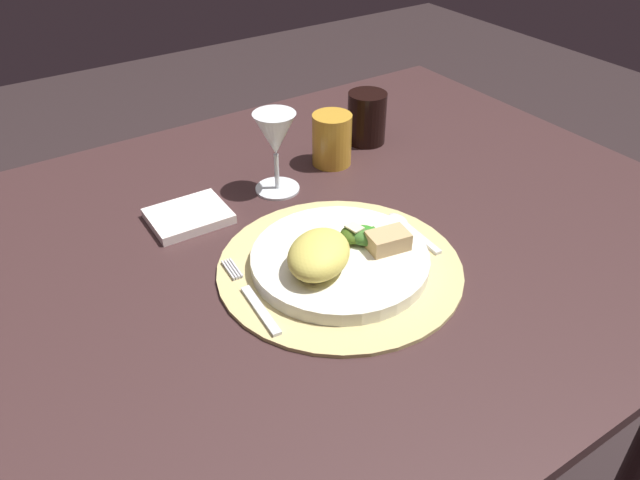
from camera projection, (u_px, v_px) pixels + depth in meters
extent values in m
cube|color=#3A2424|center=(318.00, 239.00, 0.94)|extent=(1.22, 0.94, 0.02)
cylinder|color=#3F2126|center=(403.00, 217.00, 1.65)|extent=(0.08, 0.08, 0.71)
cylinder|color=tan|center=(340.00, 267.00, 0.86)|extent=(0.34, 0.34, 0.01)
cylinder|color=white|center=(340.00, 260.00, 0.85)|extent=(0.25, 0.25, 0.02)
ellipsoid|color=#D7C656|center=(319.00, 254.00, 0.81)|extent=(0.13, 0.13, 0.05)
ellipsoid|color=#2A7C1E|center=(361.00, 234.00, 0.87)|extent=(0.07, 0.06, 0.02)
ellipsoid|color=#3C5917|center=(352.00, 234.00, 0.87)|extent=(0.05, 0.05, 0.02)
ellipsoid|color=#376826|center=(361.00, 236.00, 0.86)|extent=(0.06, 0.07, 0.02)
cube|color=beige|center=(364.00, 226.00, 0.87)|extent=(0.03, 0.02, 0.00)
cube|color=beige|center=(354.00, 227.00, 0.86)|extent=(0.02, 0.03, 0.00)
cube|color=tan|center=(388.00, 241.00, 0.85)|extent=(0.06, 0.05, 0.02)
cube|color=silver|center=(261.00, 310.00, 0.78)|extent=(0.02, 0.10, 0.00)
cube|color=silver|center=(228.00, 271.00, 0.84)|extent=(0.01, 0.05, 0.00)
cube|color=silver|center=(231.00, 270.00, 0.84)|extent=(0.01, 0.05, 0.00)
cube|color=silver|center=(233.00, 269.00, 0.85)|extent=(0.01, 0.05, 0.00)
cube|color=silver|center=(236.00, 268.00, 0.85)|extent=(0.01, 0.05, 0.00)
cube|color=silver|center=(421.00, 238.00, 0.91)|extent=(0.02, 0.09, 0.00)
ellipsoid|color=silver|center=(398.00, 219.00, 0.95)|extent=(0.02, 0.04, 0.01)
cube|color=white|center=(189.00, 216.00, 0.96)|extent=(0.12, 0.10, 0.01)
cylinder|color=silver|center=(278.00, 189.00, 1.03)|extent=(0.07, 0.07, 0.00)
cylinder|color=silver|center=(277.00, 171.00, 1.02)|extent=(0.01, 0.01, 0.06)
cone|color=silver|center=(275.00, 134.00, 0.98)|extent=(0.07, 0.07, 0.07)
cylinder|color=gold|center=(332.00, 139.00, 1.09)|extent=(0.07, 0.07, 0.09)
cylinder|color=black|center=(367.00, 118.00, 1.16)|extent=(0.07, 0.07, 0.10)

